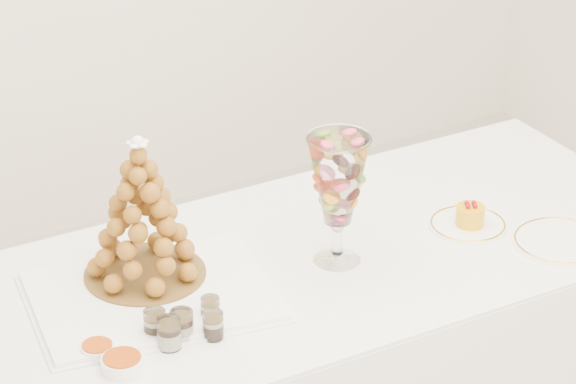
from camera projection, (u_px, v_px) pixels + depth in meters
lace_tray at (152, 296)px, 3.37m from camera, size 0.64×0.53×0.02m
macaron_vase at (338, 182)px, 3.44m from camera, size 0.16×0.16×0.35m
cake_plate at (468, 225)px, 3.70m from camera, size 0.21×0.21×0.01m
spare_plate at (561, 242)px, 3.62m from camera, size 0.26×0.26×0.01m
verrine_a at (155, 324)px, 3.21m from camera, size 0.06×0.06×0.07m
verrine_b at (182, 325)px, 3.21m from camera, size 0.07×0.07×0.08m
verrine_c at (210, 309)px, 3.28m from camera, size 0.05×0.05×0.06m
verrine_d at (169, 333)px, 3.17m from camera, size 0.07×0.07×0.08m
verrine_e at (213, 325)px, 3.21m from camera, size 0.06×0.06×0.07m
ramekin_back at (98, 350)px, 3.16m from camera, size 0.08×0.08×0.02m
ramekin_front at (122, 364)px, 3.10m from camera, size 0.10×0.10×0.03m
croquembouche at (141, 209)px, 3.36m from camera, size 0.31×0.31×0.39m
mousse_cake at (470, 215)px, 3.68m from camera, size 0.08×0.08×0.07m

